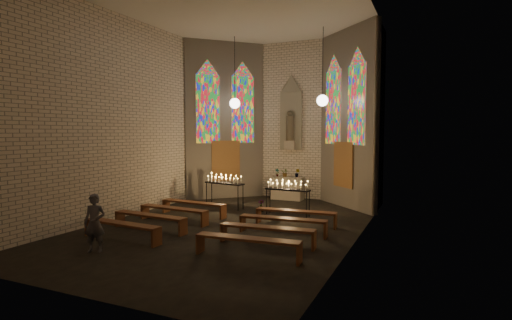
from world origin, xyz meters
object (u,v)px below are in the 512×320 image
at_px(votive_stand_left, 224,181).
at_px(visitor, 95,223).
at_px(votive_stand_right, 288,187).
at_px(altar, 287,188).
at_px(aisle_flower_pot, 261,206).

bearing_deg(votive_stand_left, visitor, -80.77).
relative_size(votive_stand_left, votive_stand_right, 1.06).
bearing_deg(visitor, votive_stand_left, 67.92).
bearing_deg(votive_stand_right, altar, 112.28).
relative_size(aisle_flower_pot, votive_stand_right, 0.26).
distance_m(votive_stand_right, visitor, 6.74).
bearing_deg(aisle_flower_pot, visitor, -105.49).
distance_m(altar, aisle_flower_pot, 2.96).
bearing_deg(visitor, altar, 58.58).
bearing_deg(aisle_flower_pot, votive_stand_right, -13.62).
height_order(aisle_flower_pot, votive_stand_left, votive_stand_left).
relative_size(votive_stand_left, visitor, 1.20).
xyz_separation_m(altar, votive_stand_right, (1.16, -3.22, 0.52)).
height_order(altar, votive_stand_left, votive_stand_left).
xyz_separation_m(aisle_flower_pot, votive_stand_right, (1.16, -0.28, 0.81)).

